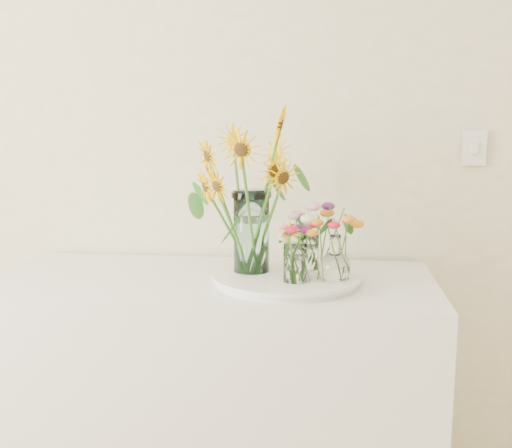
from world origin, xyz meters
name	(u,v)px	position (x,y,z in m)	size (l,w,h in m)	color
counter	(215,410)	(-0.07, 1.93, 0.45)	(1.40, 0.60, 0.90)	white
tray	(286,279)	(0.17, 1.90, 0.91)	(0.44, 0.44, 0.03)	white
mason_jar	(251,232)	(0.06, 1.92, 1.05)	(0.11, 0.11, 0.26)	#AAD7D6
sunflower_bouquet	(251,191)	(0.06, 1.92, 1.18)	(0.62, 0.62, 0.51)	#FFC205
small_vase_a	(295,263)	(0.20, 1.81, 0.98)	(0.07, 0.07, 0.12)	white
wildflower_posy_a	(295,248)	(0.20, 1.81, 1.03)	(0.19, 0.19, 0.21)	orange
small_vase_b	(335,258)	(0.31, 1.85, 0.99)	(0.10, 0.10, 0.14)	white
wildflower_posy_b	(335,243)	(0.31, 1.85, 1.04)	(0.22, 0.22, 0.23)	orange
small_vase_c	(308,253)	(0.23, 1.97, 0.98)	(0.07, 0.07, 0.12)	white
wildflower_posy_c	(308,239)	(0.23, 1.97, 1.03)	(0.18, 0.18, 0.21)	orange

